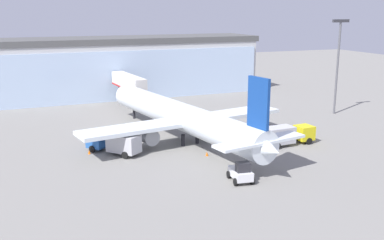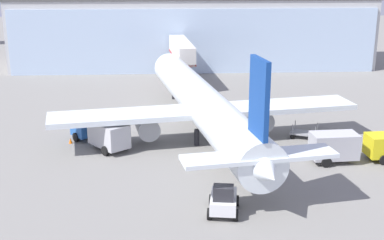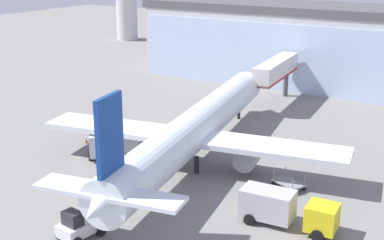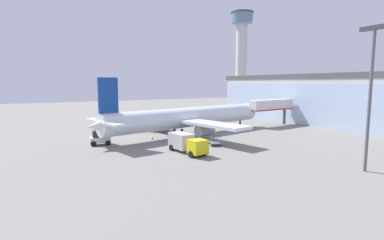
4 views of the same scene
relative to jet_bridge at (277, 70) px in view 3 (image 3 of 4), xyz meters
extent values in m
plane|color=gray|center=(2.01, -27.84, -4.74)|extent=(240.00, 240.00, 0.00)
cube|color=#B8B8B8|center=(2.01, 13.97, 0.77)|extent=(57.67, 14.46, 11.01)
cube|color=#AEC6E2|center=(2.15, 7.18, 0.22)|extent=(56.25, 1.46, 9.91)
cube|color=#4D4D4D|center=(2.01, 13.97, 6.87)|extent=(58.82, 14.75, 1.20)
cube|color=silver|center=(0.01, -0.11, 0.19)|extent=(3.56, 13.21, 2.40)
cube|color=red|center=(0.01, -0.11, -0.86)|extent=(3.61, 13.21, 0.30)
cylinder|color=#4C4C51|center=(-0.50, 4.75, -2.88)|extent=(0.70, 0.70, 3.72)
cylinder|color=white|center=(1.59, -23.19, -1.26)|extent=(10.39, 36.03, 3.76)
cone|color=white|center=(-1.76, -5.53, -1.26)|extent=(4.25, 3.65, 3.76)
cone|color=white|center=(4.94, -40.86, -1.26)|extent=(4.07, 4.56, 3.38)
cube|color=white|center=(1.92, -24.96, -1.64)|extent=(30.13, 9.69, 0.50)
cube|color=white|center=(4.75, -39.88, -0.70)|extent=(11.25, 4.41, 0.30)
cube|color=navy|center=(4.66, -39.38, 3.37)|extent=(0.95, 3.21, 5.50)
cylinder|color=gray|center=(-3.75, -25.52, -2.99)|extent=(2.66, 3.54, 2.10)
cylinder|color=gray|center=(7.40, -23.41, -2.99)|extent=(2.66, 3.54, 2.10)
cylinder|color=black|center=(1.00, -26.15, -3.94)|extent=(0.50, 0.50, 1.60)
cylinder|color=black|center=(3.22, -25.73, -3.94)|extent=(0.50, 0.50, 1.60)
cylinder|color=black|center=(-1.20, -8.47, -3.94)|extent=(0.40, 0.40, 1.60)
cube|color=#2659A5|center=(-9.93, -23.92, -3.34)|extent=(3.10, 3.10, 1.90)
cube|color=#B2B2B7|center=(-7.24, -27.14, -3.19)|extent=(4.25, 4.48, 2.20)
cylinder|color=black|center=(-10.78, -24.62, -4.29)|extent=(0.81, 0.88, 0.90)
cylinder|color=black|center=(-9.09, -23.21, -4.29)|extent=(0.81, 0.88, 0.90)
cylinder|color=black|center=(-7.45, -28.62, -4.29)|extent=(0.81, 0.88, 0.90)
cylinder|color=black|center=(-5.76, -27.21, -4.29)|extent=(0.81, 0.88, 0.90)
cube|color=yellow|center=(16.99, -30.65, -3.34)|extent=(2.36, 2.36, 1.90)
cube|color=#B2B2B7|center=(12.80, -30.97, -3.19)|extent=(4.16, 2.50, 2.20)
cylinder|color=black|center=(16.90, -29.55, -4.29)|extent=(0.92, 0.37, 0.90)
cylinder|color=black|center=(17.07, -31.75, -4.29)|extent=(0.92, 0.37, 0.90)
cylinder|color=black|center=(11.72, -29.95, -4.29)|extent=(0.92, 0.37, 0.90)
cylinder|color=black|center=(11.89, -32.15, -4.29)|extent=(0.92, 0.37, 0.90)
cube|color=gray|center=(11.87, -24.35, -4.22)|extent=(3.20, 2.55, 0.16)
cylinder|color=black|center=(10.56, -24.59, -4.52)|extent=(0.45, 0.28, 0.44)
cylinder|color=gray|center=(10.56, -24.59, -3.69)|extent=(0.08, 0.08, 0.90)
cylinder|color=black|center=(11.11, -23.25, -4.52)|extent=(0.45, 0.28, 0.44)
cylinder|color=gray|center=(11.11, -23.25, -3.69)|extent=(0.08, 0.08, 0.90)
cylinder|color=black|center=(12.63, -25.44, -4.52)|extent=(0.45, 0.28, 0.44)
cylinder|color=gray|center=(12.63, -25.44, -3.69)|extent=(0.08, 0.08, 0.90)
cylinder|color=black|center=(13.18, -24.11, -4.52)|extent=(0.45, 0.28, 0.44)
cylinder|color=gray|center=(13.18, -24.11, -3.69)|extent=(0.08, 0.08, 0.90)
cube|color=silver|center=(2.26, -40.31, -3.89)|extent=(2.20, 3.41, 0.90)
cube|color=#26262B|center=(2.18, -40.95, -2.94)|extent=(1.52, 1.18, 1.00)
cylinder|color=black|center=(1.52, -39.08, -4.34)|extent=(0.45, 0.84, 0.80)
cylinder|color=black|center=(3.30, -39.32, -4.34)|extent=(0.45, 0.84, 0.80)
cylinder|color=black|center=(1.22, -41.30, -4.34)|extent=(0.45, 0.84, 0.80)
cone|color=orange|center=(2.30, -31.22, -4.46)|extent=(0.36, 0.36, 0.55)
cone|color=orange|center=(-11.23, -25.13, -4.46)|extent=(0.36, 0.36, 0.55)
camera|label=1|loc=(-18.84, -80.11, 12.87)|focal=42.00mm
camera|label=2|loc=(-1.17, -74.49, 12.53)|focal=50.00mm
camera|label=3|loc=(27.43, -65.36, 15.26)|focal=50.00mm
camera|label=4|loc=(51.19, -51.37, 5.25)|focal=28.00mm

